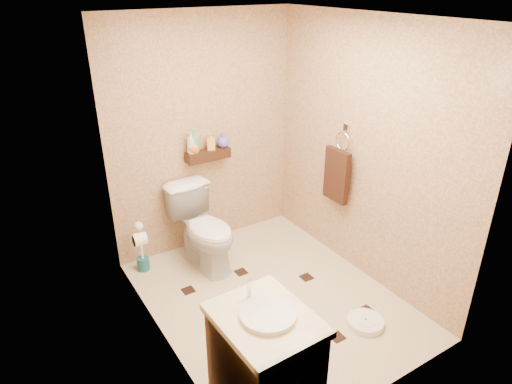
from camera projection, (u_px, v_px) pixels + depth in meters
ground at (271, 299)px, 4.14m from camera, size 2.50×2.50×0.00m
wall_back at (204, 136)px, 4.58m from camera, size 2.00×0.04×2.40m
wall_front at (394, 250)px, 2.67m from camera, size 2.00×0.04×2.40m
wall_left at (154, 209)px, 3.14m from camera, size 0.04×2.50×2.40m
wall_right at (365, 154)px, 4.11m from camera, size 0.04×2.50×2.40m
ceiling at (276, 17)px, 3.11m from camera, size 2.00×2.50×0.02m
wall_shelf at (208, 155)px, 4.60m from camera, size 0.46×0.14×0.10m
floor_accents at (279, 301)px, 4.11m from camera, size 1.31×1.31×0.01m
toilet at (205, 229)px, 4.49m from camera, size 0.53×0.83×0.81m
vanity at (265, 365)px, 2.90m from camera, size 0.56×0.67×0.93m
bathroom_scale at (365, 322)px, 3.82m from camera, size 0.40×0.40×0.06m
toilet_brush at (142, 253)px, 4.48m from camera, size 0.12×0.12×0.54m
towel_ring at (337, 173)px, 4.37m from camera, size 0.12×0.30×0.76m
toilet_paper at (140, 239)px, 3.93m from camera, size 0.12×0.11×0.12m
bottle_a at (191, 142)px, 4.44m from camera, size 0.12×0.12×0.23m
bottle_b at (193, 146)px, 4.47m from camera, size 0.08×0.08×0.14m
bottle_c at (193, 146)px, 4.46m from camera, size 0.17×0.17×0.15m
bottle_d at (194, 141)px, 4.45m from camera, size 0.13×0.13×0.25m
bottle_e at (211, 141)px, 4.56m from camera, size 0.10×0.10×0.17m
bottle_f at (223, 140)px, 4.63m from camera, size 0.17×0.17×0.15m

